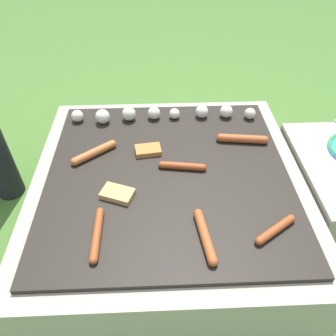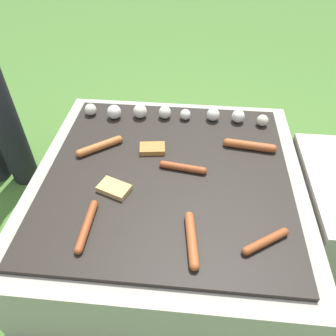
{
  "view_description": "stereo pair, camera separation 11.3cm",
  "coord_description": "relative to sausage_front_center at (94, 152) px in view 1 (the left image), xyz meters",
  "views": [
    {
      "loc": [
        -0.03,
        -0.83,
        1.15
      ],
      "look_at": [
        0.0,
        0.0,
        0.38
      ],
      "focal_mm": 35.0,
      "sensor_mm": 36.0,
      "label": 1
    },
    {
      "loc": [
        0.08,
        -0.83,
        1.15
      ],
      "look_at": [
        0.0,
        0.0,
        0.38
      ],
      "focal_mm": 35.0,
      "sensor_mm": 36.0,
      "label": 2
    }
  ],
  "objects": [
    {
      "name": "ground_plane",
      "position": [
        0.27,
        -0.1,
        -0.37
      ],
      "size": [
        14.0,
        14.0,
        0.0
      ],
      "primitive_type": "plane",
      "color": "#47702D"
    },
    {
      "name": "grill",
      "position": [
        0.27,
        -0.1,
        -0.2
      ],
      "size": [
        0.96,
        0.96,
        0.36
      ],
      "color": "#A89E8C",
      "rests_on": "ground_plane"
    },
    {
      "name": "sausage_front_center",
      "position": [
        0.0,
        0.0,
        0.0
      ],
      "size": [
        0.16,
        0.13,
        0.03
      ],
      "color": "#B7602D",
      "rests_on": "grill"
    },
    {
      "name": "sausage_front_left",
      "position": [
        0.05,
        -0.36,
        -0.0
      ],
      "size": [
        0.02,
        0.19,
        0.02
      ],
      "color": "#93421E",
      "rests_on": "grill"
    },
    {
      "name": "sausage_back_right",
      "position": [
        0.57,
        -0.37,
        -0.0
      ],
      "size": [
        0.14,
        0.1,
        0.02
      ],
      "color": "#93421E",
      "rests_on": "grill"
    },
    {
      "name": "sausage_mid_right",
      "position": [
        0.32,
        -0.09,
        -0.0
      ],
      "size": [
        0.17,
        0.05,
        0.03
      ],
      "color": "#93421E",
      "rests_on": "grill"
    },
    {
      "name": "sausage_front_right",
      "position": [
        0.56,
        0.06,
        0.0
      ],
      "size": [
        0.2,
        0.05,
        0.03
      ],
      "color": "#A34C23",
      "rests_on": "grill"
    },
    {
      "name": "sausage_back_center",
      "position": [
        0.36,
        -0.38,
        -0.0
      ],
      "size": [
        0.05,
        0.19,
        0.03
      ],
      "color": "#A34C23",
      "rests_on": "grill"
    },
    {
      "name": "bread_slice_right",
      "position": [
        0.2,
        0.01,
        -0.0
      ],
      "size": [
        0.1,
        0.07,
        0.02
      ],
      "color": "#B27033",
      "rests_on": "grill"
    },
    {
      "name": "bread_slice_center",
      "position": [
        0.1,
        -0.21,
        -0.0
      ],
      "size": [
        0.12,
        0.1,
        0.02
      ],
      "color": "tan",
      "rests_on": "grill"
    },
    {
      "name": "mushroom_row",
      "position": [
        0.25,
        0.23,
        0.01
      ],
      "size": [
        0.77,
        0.08,
        0.06
      ],
      "color": "beige",
      "rests_on": "grill"
    }
  ]
}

